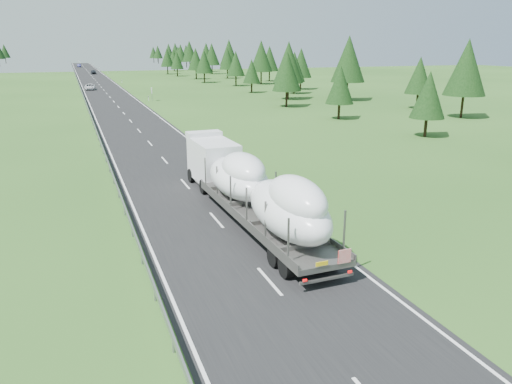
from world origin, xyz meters
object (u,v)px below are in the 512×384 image
object	(u,v)px
highway_sign	(152,91)
distant_car_dark	(94,72)
distant_car_blue	(79,66)
boat_truck	(250,184)
distant_van	(90,87)

from	to	relation	value
highway_sign	distant_car_dark	bearing A→B (deg)	93.39
highway_sign	distant_car_blue	world-z (taller)	highway_sign
highway_sign	boat_truck	xyz separation A→B (m)	(-5.25, -71.80, 0.59)
distant_car_dark	highway_sign	bearing A→B (deg)	-85.68
distant_van	boat_truck	bearing A→B (deg)	-82.08
highway_sign	distant_van	bearing A→B (deg)	109.05
boat_truck	distant_car_dark	distance (m)	171.26
boat_truck	distant_van	xyz separation A→B (m)	(-5.03, 101.57, -1.68)
distant_car_dark	distant_car_blue	bearing A→B (deg)	93.99
highway_sign	distant_car_blue	bearing A→B (deg)	93.26
distant_van	distant_car_dark	bearing A→B (deg)	91.47
boat_truck	distant_van	size ratio (longest dim) A/B	4.13
boat_truck	distant_car_blue	xyz separation A→B (m)	(-4.05, 235.12, -1.63)
distant_van	distant_car_blue	bearing A→B (deg)	94.66
distant_car_dark	distant_car_blue	size ratio (longest dim) A/B	0.98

